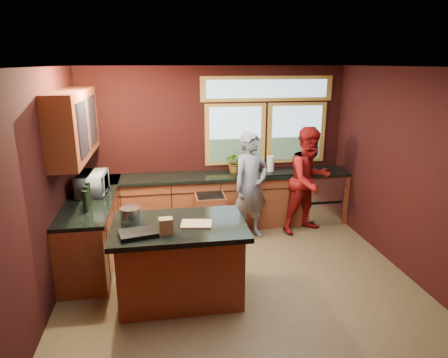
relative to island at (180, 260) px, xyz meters
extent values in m
plane|color=brown|center=(0.77, 0.40, -0.48)|extent=(4.50, 4.50, 0.00)
cube|color=black|center=(0.77, 2.40, 0.87)|extent=(4.50, 0.02, 2.70)
cube|color=black|center=(0.77, -1.60, 0.87)|extent=(4.50, 0.02, 2.70)
cube|color=black|center=(-1.48, 0.40, 0.87)|extent=(0.02, 4.00, 2.70)
cube|color=black|center=(3.02, 0.40, 0.87)|extent=(0.02, 4.00, 2.70)
cube|color=silver|center=(0.77, 0.40, 2.22)|extent=(4.50, 4.00, 0.02)
cube|color=#8BAFC1|center=(1.12, 2.39, 1.07)|extent=(1.06, 0.02, 1.06)
cube|color=#8BAFC1|center=(2.22, 2.39, 1.07)|extent=(1.06, 0.02, 1.06)
cube|color=#A98131|center=(1.67, 2.39, 1.84)|extent=(2.30, 0.02, 0.42)
cube|color=brown|center=(-1.30, 1.25, 1.47)|extent=(0.36, 1.80, 0.90)
cube|color=brown|center=(0.77, 2.10, -0.04)|extent=(4.50, 0.60, 0.88)
cube|color=black|center=(0.77, 2.09, 0.43)|extent=(4.50, 0.64, 0.05)
cube|color=#B7B7BC|center=(2.62, 2.08, -0.05)|extent=(0.60, 0.58, 0.85)
cube|color=black|center=(1.87, 2.06, 0.43)|extent=(0.66, 0.46, 0.05)
cube|color=brown|center=(-1.18, 1.25, -0.04)|extent=(0.60, 2.30, 0.88)
cube|color=black|center=(-1.17, 1.25, 0.43)|extent=(0.64, 2.30, 0.05)
cube|color=brown|center=(0.00, 0.00, -0.04)|extent=(1.40, 0.90, 0.88)
cube|color=black|center=(0.00, 0.00, 0.44)|extent=(1.55, 1.05, 0.06)
imported|color=slate|center=(1.21, 1.55, 0.39)|extent=(0.74, 0.62, 1.73)
imported|color=maroon|center=(2.22, 1.65, 0.41)|extent=(1.05, 0.94, 1.77)
imported|color=#999999|center=(-1.15, 1.35, 0.61)|extent=(0.40, 0.58, 0.31)
imported|color=#999999|center=(1.08, 2.15, 0.65)|extent=(0.35, 0.30, 0.39)
cylinder|color=silver|center=(1.68, 2.10, 0.59)|extent=(0.12, 0.12, 0.28)
cube|color=#A78356|center=(0.20, -0.05, 0.48)|extent=(0.39, 0.30, 0.02)
cylinder|color=#B7B7BC|center=(-0.55, 0.15, 0.56)|extent=(0.24, 0.24, 0.18)
cube|color=brown|center=(-0.15, -0.25, 0.56)|extent=(0.16, 0.13, 0.18)
cube|color=black|center=(-0.45, -0.25, 0.49)|extent=(0.45, 0.36, 0.05)
camera|label=1|loc=(-0.17, -4.32, 2.27)|focal=32.00mm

